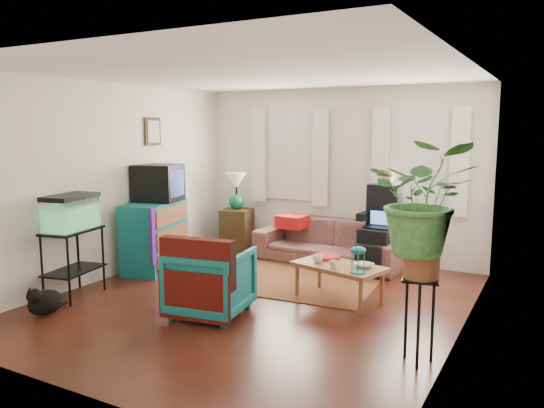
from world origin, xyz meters
The scene contains 31 objects.
floor centered at (0.00, 0.00, 0.00)m, with size 4.50×5.00×0.01m, color #4F2B14.
ceiling centered at (0.00, 0.00, 2.60)m, with size 4.50×5.00×0.01m, color white.
wall_back centered at (0.00, 2.50, 1.30)m, with size 4.50×0.01×2.60m, color silver.
wall_front centered at (0.00, -2.50, 1.30)m, with size 4.50×0.01×2.60m, color silver.
wall_left centered at (-2.25, 0.00, 1.30)m, with size 0.01×5.00×2.60m, color silver.
wall_right centered at (2.25, 0.00, 1.30)m, with size 0.01×5.00×2.60m, color silver.
window_left centered at (-0.80, 2.48, 1.55)m, with size 1.08×0.04×1.38m, color white.
window_right centered at (1.25, 2.48, 1.55)m, with size 1.08×0.04×1.38m, color white.
curtains_left centered at (-0.80, 2.40, 1.55)m, with size 1.36×0.06×1.50m, color white.
curtains_right centered at (1.25, 2.40, 1.55)m, with size 1.36×0.06×1.50m, color white.
picture_frame centered at (-2.21, 0.85, 1.95)m, with size 0.04×0.32×0.40m, color #3D2616.
area_rug centered at (0.08, 0.97, 0.01)m, with size 2.00×1.60×0.01m, color brown.
sofa centered at (0.07, 2.05, 0.43)m, with size 2.21×0.87×0.87m, color brown.
seated_person centered at (0.86, 2.00, 0.66)m, with size 0.55×0.68×1.32m, color black, non-canonical shape.
side_table centered at (-1.65, 2.19, 0.34)m, with size 0.46×0.46×0.67m, color #402618.
table_lamp centered at (-1.65, 2.19, 0.96)m, with size 0.35×0.35×0.61m, color white, non-canonical shape.
dresser centered at (-1.99, 0.56, 0.49)m, with size 0.54×1.08×0.97m, color #105762.
crt_tv centered at (-1.99, 0.67, 1.23)m, with size 0.59×0.54×0.52m, color black.
aquarium_stand centered at (-2.00, -0.87, 0.41)m, with size 0.41×0.73×0.81m, color black.
aquarium centered at (-2.00, -0.87, 1.03)m, with size 0.36×0.66×0.43m, color #7FD899.
black_cat centered at (-1.76, -1.48, 0.17)m, with size 0.27×0.41×0.35m, color black.
armchair centered at (-0.22, -0.58, 0.40)m, with size 0.78×0.73×0.80m, color navy.
serape_throw centered at (-0.17, -0.89, 0.57)m, with size 0.80×0.19×0.66m, color #9E0A0A.
coffee_table centered at (0.82, 0.52, 0.21)m, with size 1.04×0.57×0.43m, color brown.
cup_a centered at (0.57, 0.48, 0.48)m, with size 0.12×0.12×0.09m, color white.
cup_b centered at (0.83, 0.34, 0.47)m, with size 0.09×0.09×0.09m, color beige.
bowl centered at (1.12, 0.54, 0.45)m, with size 0.20×0.20×0.05m, color white.
snack_tray centered at (0.59, 0.72, 0.45)m, with size 0.32×0.32×0.04m, color #B21414.
birdcage centered at (1.14, 0.29, 0.58)m, with size 0.17×0.17×0.30m, color #115B6B, non-canonical shape.
plant_stand centered at (2.05, -0.72, 0.38)m, with size 0.32×0.32×0.76m, color black.
potted_plant centered at (2.05, -0.72, 1.28)m, with size 0.87×0.75×0.96m, color #599947.
Camera 1 is at (3.03, -5.11, 2.01)m, focal length 35.00 mm.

